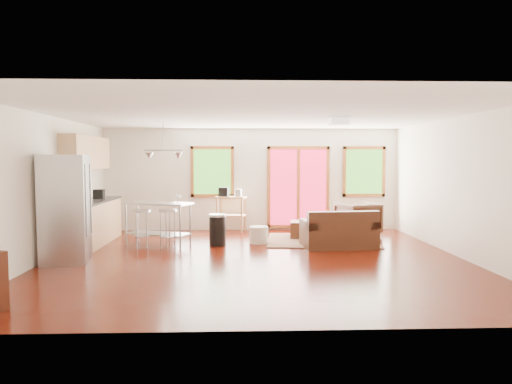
{
  "coord_description": "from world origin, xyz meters",
  "views": [
    {
      "loc": [
        -0.3,
        -8.17,
        1.79
      ],
      "look_at": [
        0.0,
        0.3,
        1.2
      ],
      "focal_mm": 32.0,
      "sensor_mm": 36.0,
      "label": 1
    }
  ],
  "objects_px": {
    "rug": "(322,240)",
    "loveseat": "(339,233)",
    "coffee_table": "(333,226)",
    "armchair": "(357,217)",
    "ottoman": "(303,230)",
    "kitchen_cart": "(230,201)",
    "island": "(158,216)",
    "refrigerator": "(66,209)"
  },
  "relations": [
    {
      "from": "rug",
      "to": "loveseat",
      "type": "xyz_separation_m",
      "value": [
        0.21,
        -0.76,
        0.3
      ]
    },
    {
      "from": "rug",
      "to": "coffee_table",
      "type": "distance_m",
      "value": 0.5
    },
    {
      "from": "coffee_table",
      "to": "armchair",
      "type": "relative_size",
      "value": 1.15
    },
    {
      "from": "ottoman",
      "to": "kitchen_cart",
      "type": "distance_m",
      "value": 2.05
    },
    {
      "from": "loveseat",
      "to": "kitchen_cart",
      "type": "relative_size",
      "value": 1.37
    },
    {
      "from": "ottoman",
      "to": "armchair",
      "type": "bearing_deg",
      "value": 13.94
    },
    {
      "from": "coffee_table",
      "to": "ottoman",
      "type": "xyz_separation_m",
      "value": [
        -0.66,
        0.15,
        -0.11
      ]
    },
    {
      "from": "loveseat",
      "to": "island",
      "type": "distance_m",
      "value": 3.81
    },
    {
      "from": "coffee_table",
      "to": "refrigerator",
      "type": "distance_m",
      "value": 5.64
    },
    {
      "from": "refrigerator",
      "to": "kitchen_cart",
      "type": "relative_size",
      "value": 1.69
    },
    {
      "from": "coffee_table",
      "to": "island",
      "type": "height_order",
      "value": "island"
    },
    {
      "from": "coffee_table",
      "to": "refrigerator",
      "type": "relative_size",
      "value": 0.53
    },
    {
      "from": "refrigerator",
      "to": "island",
      "type": "xyz_separation_m",
      "value": [
        1.31,
        1.62,
        -0.32
      ]
    },
    {
      "from": "loveseat",
      "to": "island",
      "type": "bearing_deg",
      "value": 167.77
    },
    {
      "from": "armchair",
      "to": "island",
      "type": "height_order",
      "value": "island"
    },
    {
      "from": "rug",
      "to": "kitchen_cart",
      "type": "height_order",
      "value": "kitchen_cart"
    },
    {
      "from": "refrigerator",
      "to": "kitchen_cart",
      "type": "xyz_separation_m",
      "value": [
        2.8,
        3.35,
        -0.18
      ]
    },
    {
      "from": "rug",
      "to": "refrigerator",
      "type": "bearing_deg",
      "value": -158.33
    },
    {
      "from": "ottoman",
      "to": "kitchen_cart",
      "type": "height_order",
      "value": "kitchen_cart"
    },
    {
      "from": "armchair",
      "to": "ottoman",
      "type": "bearing_deg",
      "value": -5.76
    },
    {
      "from": "armchair",
      "to": "kitchen_cart",
      "type": "relative_size",
      "value": 0.78
    },
    {
      "from": "kitchen_cart",
      "to": "armchair",
      "type": "bearing_deg",
      "value": -12.31
    },
    {
      "from": "ottoman",
      "to": "refrigerator",
      "type": "xyz_separation_m",
      "value": [
        -4.5,
        -2.35,
        0.75
      ]
    },
    {
      "from": "island",
      "to": "kitchen_cart",
      "type": "xyz_separation_m",
      "value": [
        1.49,
        1.74,
        0.14
      ]
    },
    {
      "from": "ottoman",
      "to": "loveseat",
      "type": "bearing_deg",
      "value": -63.99
    },
    {
      "from": "armchair",
      "to": "coffee_table",
      "type": "bearing_deg",
      "value": 15.53
    },
    {
      "from": "rug",
      "to": "coffee_table",
      "type": "xyz_separation_m",
      "value": [
        0.3,
        0.27,
        0.29
      ]
    },
    {
      "from": "refrigerator",
      "to": "island",
      "type": "relative_size",
      "value": 1.23
    },
    {
      "from": "coffee_table",
      "to": "armchair",
      "type": "bearing_deg",
      "value": 35.23
    },
    {
      "from": "island",
      "to": "coffee_table",
      "type": "bearing_deg",
      "value": 8.61
    },
    {
      "from": "rug",
      "to": "refrigerator",
      "type": "relative_size",
      "value": 1.26
    },
    {
      "from": "coffee_table",
      "to": "ottoman",
      "type": "relative_size",
      "value": 1.73
    },
    {
      "from": "coffee_table",
      "to": "kitchen_cart",
      "type": "relative_size",
      "value": 0.89
    },
    {
      "from": "rug",
      "to": "island",
      "type": "bearing_deg",
      "value": -174.95
    },
    {
      "from": "loveseat",
      "to": "kitchen_cart",
      "type": "xyz_separation_m",
      "value": [
        -2.27,
        2.18,
        0.45
      ]
    },
    {
      "from": "island",
      "to": "kitchen_cart",
      "type": "bearing_deg",
      "value": 49.3
    },
    {
      "from": "rug",
      "to": "ottoman",
      "type": "height_order",
      "value": "ottoman"
    },
    {
      "from": "armchair",
      "to": "kitchen_cart",
      "type": "xyz_separation_m",
      "value": [
        -3.05,
        0.67,
        0.33
      ]
    },
    {
      "from": "ottoman",
      "to": "refrigerator",
      "type": "relative_size",
      "value": 0.31
    },
    {
      "from": "rug",
      "to": "coffee_table",
      "type": "bearing_deg",
      "value": 41.89
    },
    {
      "from": "armchair",
      "to": "loveseat",
      "type": "bearing_deg",
      "value": 43.22
    },
    {
      "from": "loveseat",
      "to": "refrigerator",
      "type": "xyz_separation_m",
      "value": [
        -5.07,
        -1.17,
        0.63
      ]
    }
  ]
}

